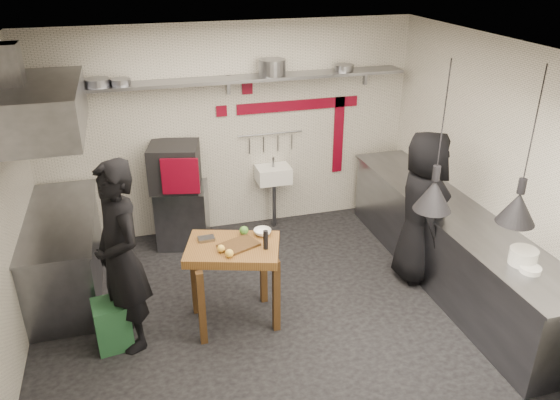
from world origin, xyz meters
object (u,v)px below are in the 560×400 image
object	(u,v)px
oven_stand	(183,215)
prep_table	(234,284)
chef_right	(422,208)
combi_oven	(175,167)
green_bin	(113,324)
chef_left	(121,258)

from	to	relation	value
oven_stand	prep_table	bearing A→B (deg)	-67.24
oven_stand	chef_right	xyz separation A→B (m)	(2.58, -1.59, 0.51)
prep_table	chef_right	distance (m)	2.33
combi_oven	green_bin	xyz separation A→B (m)	(-0.88, -1.92, -0.84)
combi_oven	chef_left	size ratio (longest dim) A/B	0.31
chef_right	green_bin	bearing A→B (deg)	110.24
chef_left	chef_right	bearing A→B (deg)	73.59
combi_oven	chef_left	xyz separation A→B (m)	(-0.71, -1.90, -0.12)
oven_stand	prep_table	distance (m)	1.89
combi_oven	chef_left	distance (m)	2.04
oven_stand	green_bin	bearing A→B (deg)	-102.68
prep_table	chef_right	bearing A→B (deg)	24.43
combi_oven	chef_left	bearing A→B (deg)	-97.30
green_bin	chef_right	bearing A→B (deg)	5.20
chef_right	chef_left	bearing A→B (deg)	110.17
prep_table	combi_oven	bearing A→B (deg)	118.60
combi_oven	prep_table	distance (m)	2.01
chef_right	combi_oven	bearing A→B (deg)	73.65
prep_table	chef_left	distance (m)	1.19
chef_left	chef_right	world-z (taller)	chef_left
combi_oven	green_bin	bearing A→B (deg)	-101.29
oven_stand	green_bin	distance (m)	2.13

